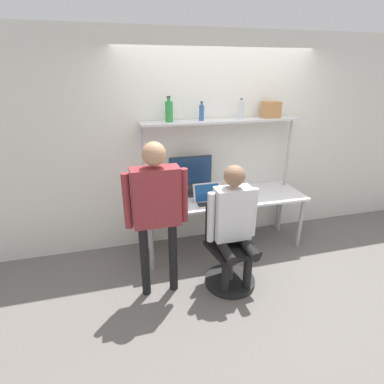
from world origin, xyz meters
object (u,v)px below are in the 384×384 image
at_px(office_chair, 229,259).
at_px(storage_box, 271,110).
at_px(person_standing, 156,202).
at_px(monitor, 191,174).
at_px(bottle_clear, 241,110).
at_px(bottle_blue, 202,112).
at_px(bottle_green, 169,111).
at_px(laptop, 208,198).
at_px(cell_phone, 229,200).
at_px(person_seated, 234,219).

relative_size(office_chair, storage_box, 4.40).
bearing_deg(person_standing, monitor, 56.99).
distance_m(monitor, bottle_clear, 1.00).
xyz_separation_m(bottle_blue, storage_box, (0.92, 0.00, 0.01)).
height_order(office_chair, bottle_clear, bottle_clear).
xyz_separation_m(bottle_green, bottle_clear, (0.90, 0.00, -0.02)).
bearing_deg(bottle_blue, laptop, -89.58).
height_order(person_standing, storage_box, storage_box).
bearing_deg(cell_phone, bottle_green, 154.12).
distance_m(laptop, storage_box, 1.38).
relative_size(monitor, laptop, 1.61).
height_order(laptop, bottle_green, bottle_green).
bearing_deg(office_chair, bottle_blue, 93.97).
bearing_deg(bottle_green, office_chair, -63.43).
height_order(laptop, cell_phone, laptop).
relative_size(office_chair, bottle_green, 3.23).
bearing_deg(bottle_blue, storage_box, 0.00).
xyz_separation_m(laptop, bottle_green, (-0.40, 0.31, 1.01)).
bearing_deg(monitor, bottle_green, -178.66).
bearing_deg(bottle_clear, bottle_blue, 180.00).
relative_size(office_chair, bottle_blue, 4.16).
height_order(person_seated, storage_box, storage_box).
bearing_deg(bottle_clear, person_standing, -144.14).
height_order(person_standing, bottle_green, bottle_green).
distance_m(monitor, cell_phone, 0.60).
xyz_separation_m(monitor, office_chair, (0.20, -0.92, -0.72)).
height_order(person_standing, bottle_blue, bottle_blue).
bearing_deg(bottle_green, person_standing, -109.68).
distance_m(office_chair, bottle_clear, 1.80).
relative_size(monitor, office_chair, 0.59).
bearing_deg(person_seated, monitor, 101.89).
height_order(monitor, storage_box, storage_box).
height_order(office_chair, bottle_green, bottle_green).
bearing_deg(office_chair, monitor, 102.09).
xyz_separation_m(office_chair, storage_box, (0.85, 0.92, 1.49)).
distance_m(person_standing, bottle_green, 1.19).
relative_size(office_chair, bottle_clear, 3.80).
bearing_deg(bottle_clear, cell_phone, -125.19).
bearing_deg(cell_phone, bottle_blue, 130.38).
height_order(bottle_blue, storage_box, bottle_blue).
bearing_deg(storage_box, bottle_clear, -180.00).
distance_m(monitor, person_seated, 1.01).
bearing_deg(office_chair, laptop, 95.76).
relative_size(monitor, storage_box, 2.62).
xyz_separation_m(person_seated, storage_box, (0.85, 0.96, 0.96)).
height_order(monitor, laptop, monitor).
relative_size(cell_phone, bottle_clear, 0.61).
xyz_separation_m(person_standing, bottle_blue, (0.71, 0.88, 0.71)).
height_order(laptop, person_standing, person_standing).
bearing_deg(monitor, bottle_blue, -2.60).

